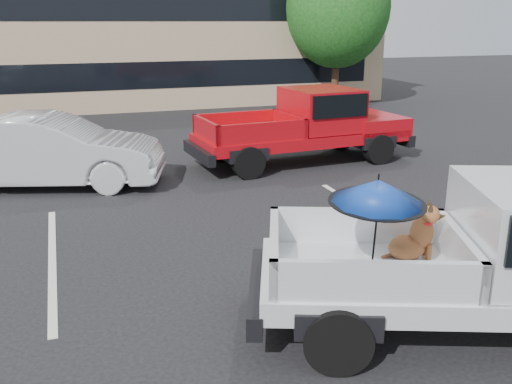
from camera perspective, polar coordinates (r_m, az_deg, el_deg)
ground at (r=8.37m, az=1.52°, el=-9.32°), size 90.00×90.00×0.00m
stripe_left at (r=9.76m, az=-19.71°, el=-6.41°), size 0.12×5.00×0.01m
stripe_right at (r=11.27m, az=12.31°, el=-2.66°), size 0.12×5.00×0.01m
motel_building at (r=28.40m, az=-10.00°, el=15.60°), size 20.40×8.40×6.30m
tree_right at (r=25.82m, az=8.18°, el=17.81°), size 4.46×4.46×6.78m
tree_back at (r=32.22m, az=-3.65°, el=18.08°), size 4.68×4.68×7.11m
red_pickup at (r=15.44m, az=5.89°, el=6.97°), size 6.07×2.54×1.96m
silver_sedan at (r=13.84m, az=-19.87°, el=3.88°), size 5.31×3.13×1.65m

